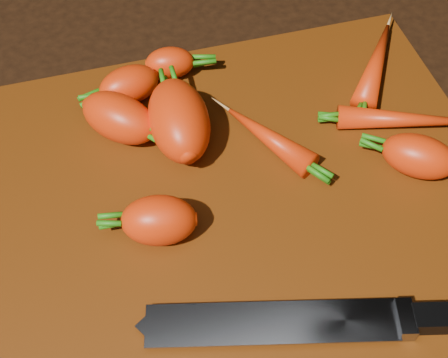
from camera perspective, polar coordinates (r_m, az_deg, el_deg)
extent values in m
cube|color=black|center=(0.57, 0.27, -2.89)|extent=(2.00, 2.00, 0.01)
cube|color=#562608|center=(0.56, 0.27, -2.26)|extent=(0.50, 0.40, 0.01)
ellipsoid|color=red|center=(0.52, -5.97, -3.78)|extent=(0.07, 0.06, 0.04)
ellipsoid|color=red|center=(0.60, -9.57, 5.55)|extent=(0.09, 0.09, 0.05)
ellipsoid|color=red|center=(0.58, -4.14, 5.38)|extent=(0.06, 0.10, 0.06)
ellipsoid|color=red|center=(0.63, -8.68, 8.48)|extent=(0.07, 0.05, 0.04)
ellipsoid|color=red|center=(0.65, -4.97, 10.54)|extent=(0.05, 0.04, 0.03)
ellipsoid|color=red|center=(0.59, 17.38, 1.99)|extent=(0.08, 0.07, 0.04)
ellipsoid|color=red|center=(0.67, 13.74, 10.24)|extent=(0.09, 0.12, 0.03)
ellipsoid|color=red|center=(0.63, 16.44, 5.22)|extent=(0.13, 0.06, 0.02)
ellipsoid|color=red|center=(0.59, 4.10, 3.82)|extent=(0.07, 0.10, 0.03)
cube|color=gray|center=(0.49, -7.23, -13.21)|extent=(0.20, 0.08, 0.00)
cube|color=gray|center=(0.49, 5.05, -12.95)|extent=(0.02, 0.03, 0.01)
cube|color=black|center=(0.50, 12.17, -12.53)|extent=(0.11, 0.05, 0.02)
cylinder|color=#B2B2B7|center=(0.49, 10.40, -12.28)|extent=(0.01, 0.01, 0.00)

